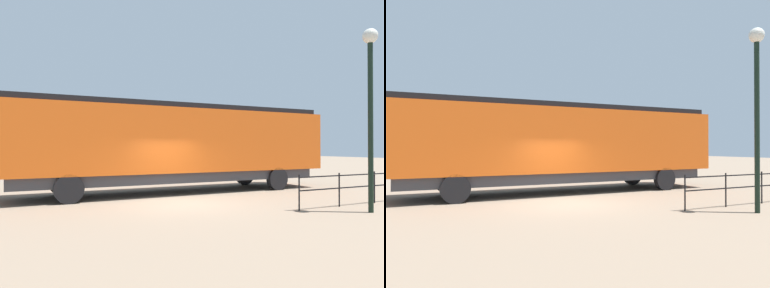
# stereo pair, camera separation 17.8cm
# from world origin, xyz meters

# --- Properties ---
(ground_plane) EXTENTS (120.00, 120.00, 0.00)m
(ground_plane) POSITION_xyz_m (0.00, 0.00, 0.00)
(ground_plane) COLOR #84705B
(locomotive) EXTENTS (3.12, 15.28, 4.07)m
(locomotive) POSITION_xyz_m (-3.18, 1.59, 2.29)
(locomotive) COLOR #D15114
(locomotive) RESTS_ON ground_plane
(lamp_post) EXTENTS (0.48, 0.48, 5.96)m
(lamp_post) POSITION_xyz_m (4.31, 4.75, 4.06)
(lamp_post) COLOR black
(lamp_post) RESTS_ON ground_plane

